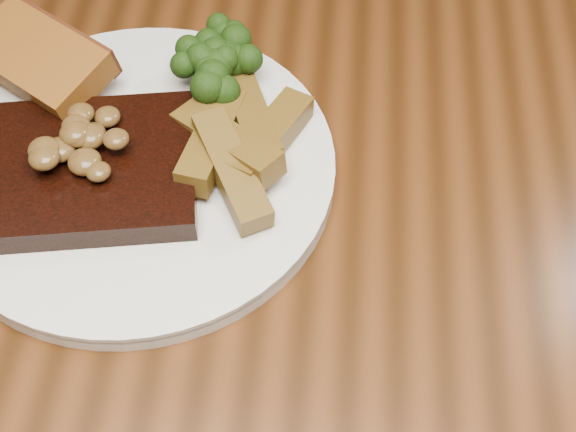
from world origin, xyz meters
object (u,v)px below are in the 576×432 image
garlic_bread (45,78)px  potato_wedges (226,166)px  dining_table (288,296)px  steak (81,171)px  plate (138,170)px

garlic_bread → potato_wedges: bearing=6.1°
dining_table → garlic_bread: (-0.20, 0.12, 0.12)m
steak → potato_wedges: 0.10m
garlic_bread → plate: bearing=-7.2°
plate → potato_wedges: (0.07, -0.01, 0.02)m
plate → garlic_bread: (-0.09, 0.07, 0.02)m
plate → potato_wedges: bearing=-5.0°
dining_table → garlic_bread: 0.26m
dining_table → plate: (-0.12, 0.04, 0.10)m
steak → garlic_bread: 0.11m
steak → potato_wedges: size_ratio=1.33×
dining_table → potato_wedges: size_ratio=12.93×
plate → garlic_bread: bearing=140.0°
dining_table → plate: plate is taller
plate → garlic_bread: size_ratio=2.69×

